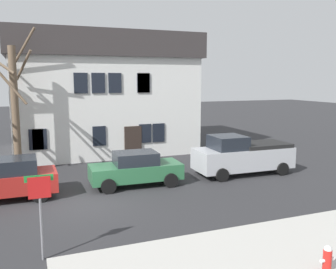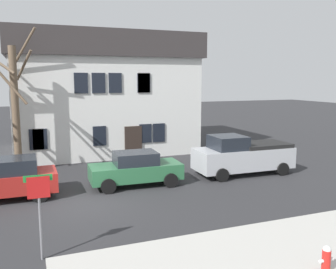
# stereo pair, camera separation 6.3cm
# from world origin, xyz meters

# --- Properties ---
(ground_plane) EXTENTS (120.00, 120.00, 0.00)m
(ground_plane) POSITION_xyz_m (0.00, 0.00, 0.00)
(ground_plane) COLOR #2D2D30
(building_main) EXTENTS (12.32, 8.89, 8.03)m
(building_main) POSITION_xyz_m (2.95, 11.83, 4.08)
(building_main) COLOR white
(building_main) RESTS_ON ground_plane
(tree_bare_far) EXTENTS (3.06, 3.05, 7.76)m
(tree_bare_far) POSITION_xyz_m (-2.70, 6.39, 3.86)
(tree_bare_far) COLOR brown
(tree_bare_far) RESTS_ON ground_plane
(car_green_sedan) EXTENTS (4.37, 2.07, 1.62)m
(car_green_sedan) POSITION_xyz_m (2.58, 1.89, 0.81)
(car_green_sedan) COLOR #2D6B42
(car_green_sedan) RESTS_ON ground_plane
(pickup_truck_silver) EXTENTS (5.31, 2.28, 2.12)m
(pickup_truck_silver) POSITION_xyz_m (8.50, 1.90, 1.02)
(pickup_truck_silver) COLOR #B7BABF
(pickup_truck_silver) RESTS_ON ground_plane
(fire_hydrant) EXTENTS (0.42, 0.22, 0.72)m
(fire_hydrant) POSITION_xyz_m (4.83, -7.77, 0.49)
(fire_hydrant) COLOR red
(fire_hydrant) RESTS_ON sidewalk_slab
(street_sign_pole) EXTENTS (0.76, 0.07, 2.44)m
(street_sign_pole) POSITION_xyz_m (-1.92, -4.19, 1.72)
(street_sign_pole) COLOR slate
(street_sign_pole) RESTS_ON ground_plane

